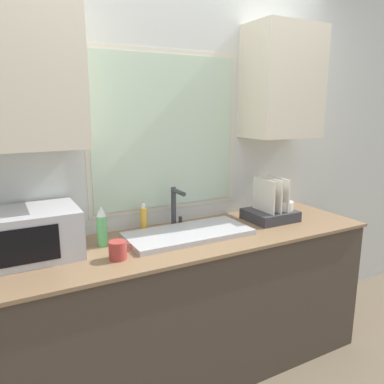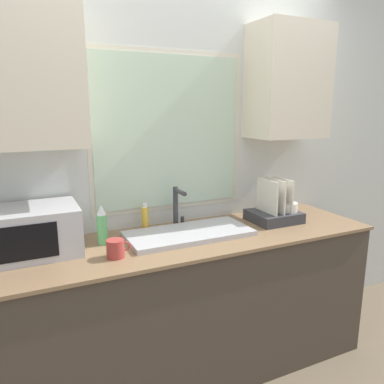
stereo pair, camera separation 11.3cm
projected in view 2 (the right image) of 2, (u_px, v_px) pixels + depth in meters
name	position (u px, v px, depth m)	size (l,w,h in m)	color
countertop	(190.00, 305.00, 2.33)	(2.32, 0.66, 0.90)	#42382D
wall_back	(170.00, 147.00, 2.39)	(6.00, 0.38, 2.60)	silver
sink_basin	(188.00, 233.00, 2.24)	(0.75, 0.35, 0.03)	#B2B2B7
faucet	(177.00, 204.00, 2.37)	(0.08, 0.16, 0.26)	#333338
microwave	(29.00, 231.00, 1.94)	(0.50, 0.37, 0.25)	#B2B2B7
dish_rack	(275.00, 211.00, 2.52)	(0.31, 0.28, 0.29)	#333338
spray_bottle	(102.00, 225.00, 2.09)	(0.06, 0.06, 0.23)	#59B266
soap_bottle	(145.00, 218.00, 2.33)	(0.04, 0.04, 0.18)	gold
mug_near_sink	(116.00, 249.00, 1.91)	(0.13, 0.09, 0.09)	#A53833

